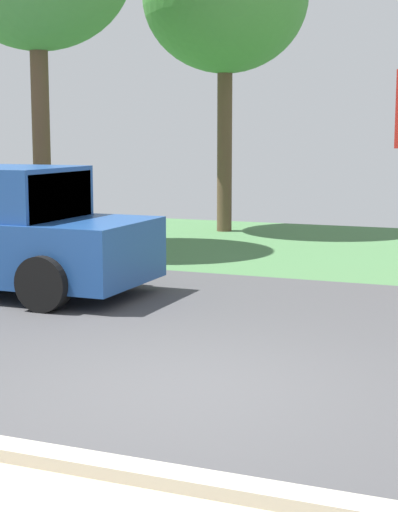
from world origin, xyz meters
TOP-DOWN VIEW (x-y plane):
  - ground_plane at (0.00, 2.95)m, footprint 40.00×22.00m

SIDE VIEW (x-z plane):
  - ground_plane at x=0.00m, z-range -0.15..0.05m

